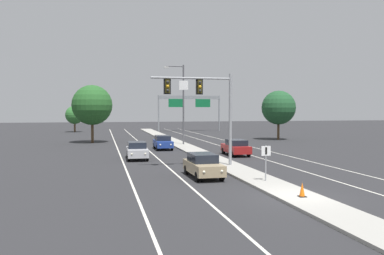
{
  "coord_description": "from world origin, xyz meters",
  "views": [
    {
      "loc": [
        -9.75,
        -18.6,
        4.53
      ],
      "look_at": [
        -3.2,
        10.33,
        3.2
      ],
      "focal_mm": 37.37,
      "sensor_mm": 36.0,
      "label": 1
    }
  ],
  "objects_px": {
    "car_receding_red": "(236,147)",
    "car_oncoming_silver": "(137,150)",
    "overhead_signal_mast": "(206,100)",
    "street_lamp_median": "(182,100)",
    "car_oncoming_blue": "(163,142)",
    "traffic_cone_median_nose": "(302,190)",
    "highway_sign_gantry": "(189,102)",
    "median_sign_post": "(266,158)",
    "tree_far_left_c": "(92,105)",
    "tree_far_left_a": "(75,115)",
    "car_oncoming_tan": "(203,165)",
    "tree_far_right_c": "(279,108)"
  },
  "relations": [
    {
      "from": "car_receding_red",
      "to": "tree_far_left_a",
      "type": "bearing_deg",
      "value": 111.51
    },
    {
      "from": "overhead_signal_mast",
      "to": "car_oncoming_silver",
      "type": "bearing_deg",
      "value": 126.31
    },
    {
      "from": "highway_sign_gantry",
      "to": "tree_far_right_c",
      "type": "xyz_separation_m",
      "value": [
        8.0,
        -26.08,
        -1.34
      ]
    },
    {
      "from": "car_oncoming_tan",
      "to": "car_oncoming_silver",
      "type": "distance_m",
      "value": 11.38
    },
    {
      "from": "overhead_signal_mast",
      "to": "car_receding_red",
      "type": "relative_size",
      "value": 1.61
    },
    {
      "from": "tree_far_left_c",
      "to": "tree_far_right_c",
      "type": "bearing_deg",
      "value": -0.74
    },
    {
      "from": "car_oncoming_blue",
      "to": "car_receding_red",
      "type": "height_order",
      "value": "same"
    },
    {
      "from": "overhead_signal_mast",
      "to": "car_oncoming_blue",
      "type": "xyz_separation_m",
      "value": [
        -1.14,
        14.93,
        -4.47
      ]
    },
    {
      "from": "overhead_signal_mast",
      "to": "tree_far_left_a",
      "type": "xyz_separation_m",
      "value": [
        -13.24,
        53.6,
        -1.83
      ]
    },
    {
      "from": "tree_far_right_c",
      "to": "tree_far_left_c",
      "type": "height_order",
      "value": "tree_far_left_c"
    },
    {
      "from": "overhead_signal_mast",
      "to": "tree_far_left_a",
      "type": "height_order",
      "value": "overhead_signal_mast"
    },
    {
      "from": "highway_sign_gantry",
      "to": "tree_far_right_c",
      "type": "bearing_deg",
      "value": -72.94
    },
    {
      "from": "car_oncoming_blue",
      "to": "car_oncoming_silver",
      "type": "bearing_deg",
      "value": -113.44
    },
    {
      "from": "street_lamp_median",
      "to": "highway_sign_gantry",
      "type": "distance_m",
      "value": 33.3
    },
    {
      "from": "street_lamp_median",
      "to": "car_oncoming_tan",
      "type": "bearing_deg",
      "value": -97.85
    },
    {
      "from": "tree_far_left_c",
      "to": "car_oncoming_silver",
      "type": "bearing_deg",
      "value": -77.28
    },
    {
      "from": "overhead_signal_mast",
      "to": "traffic_cone_median_nose",
      "type": "relative_size",
      "value": 9.73
    },
    {
      "from": "overhead_signal_mast",
      "to": "street_lamp_median",
      "type": "distance_m",
      "value": 19.48
    },
    {
      "from": "highway_sign_gantry",
      "to": "tree_far_left_c",
      "type": "bearing_deg",
      "value": -126.76
    },
    {
      "from": "median_sign_post",
      "to": "car_oncoming_silver",
      "type": "relative_size",
      "value": 0.49
    },
    {
      "from": "median_sign_post",
      "to": "car_oncoming_blue",
      "type": "xyz_separation_m",
      "value": [
        -3.05,
        22.19,
        -0.77
      ]
    },
    {
      "from": "car_oncoming_blue",
      "to": "traffic_cone_median_nose",
      "type": "distance_m",
      "value": 27.01
    },
    {
      "from": "traffic_cone_median_nose",
      "to": "highway_sign_gantry",
      "type": "distance_m",
      "value": 64.36
    },
    {
      "from": "car_oncoming_blue",
      "to": "tree_far_left_c",
      "type": "bearing_deg",
      "value": 126.11
    },
    {
      "from": "street_lamp_median",
      "to": "highway_sign_gantry",
      "type": "height_order",
      "value": "street_lamp_median"
    },
    {
      "from": "tree_far_left_c",
      "to": "highway_sign_gantry",
      "type": "bearing_deg",
      "value": 53.24
    },
    {
      "from": "car_oncoming_tan",
      "to": "highway_sign_gantry",
      "type": "relative_size",
      "value": 0.34
    },
    {
      "from": "car_receding_red",
      "to": "tree_far_left_c",
      "type": "distance_m",
      "value": 23.82
    },
    {
      "from": "car_oncoming_silver",
      "to": "traffic_cone_median_nose",
      "type": "bearing_deg",
      "value": -70.11
    },
    {
      "from": "tree_far_left_c",
      "to": "traffic_cone_median_nose",
      "type": "bearing_deg",
      "value": -73.73
    },
    {
      "from": "car_receding_red",
      "to": "highway_sign_gantry",
      "type": "distance_m",
      "value": 44.98
    },
    {
      "from": "car_receding_red",
      "to": "car_oncoming_silver",
      "type": "bearing_deg",
      "value": -175.37
    },
    {
      "from": "car_receding_red",
      "to": "traffic_cone_median_nose",
      "type": "distance_m",
      "value": 19.47
    },
    {
      "from": "tree_far_left_a",
      "to": "street_lamp_median",
      "type": "bearing_deg",
      "value": -66.06
    },
    {
      "from": "tree_far_left_a",
      "to": "tree_far_right_c",
      "type": "bearing_deg",
      "value": -41.83
    },
    {
      "from": "highway_sign_gantry",
      "to": "tree_far_left_a",
      "type": "bearing_deg",
      "value": 175.28
    },
    {
      "from": "median_sign_post",
      "to": "car_oncoming_blue",
      "type": "relative_size",
      "value": 0.49
    },
    {
      "from": "median_sign_post",
      "to": "car_receding_red",
      "type": "height_order",
      "value": "median_sign_post"
    },
    {
      "from": "car_oncoming_silver",
      "to": "traffic_cone_median_nose",
      "type": "height_order",
      "value": "car_oncoming_silver"
    },
    {
      "from": "car_receding_red",
      "to": "overhead_signal_mast",
      "type": "bearing_deg",
      "value": -124.4
    },
    {
      "from": "overhead_signal_mast",
      "to": "tree_far_left_c",
      "type": "relative_size",
      "value": 0.91
    },
    {
      "from": "car_oncoming_silver",
      "to": "tree_far_left_c",
      "type": "relative_size",
      "value": 0.57
    },
    {
      "from": "median_sign_post",
      "to": "highway_sign_gantry",
      "type": "distance_m",
      "value": 59.66
    },
    {
      "from": "tree_far_left_a",
      "to": "median_sign_post",
      "type": "bearing_deg",
      "value": -76.01
    },
    {
      "from": "car_oncoming_tan",
      "to": "car_oncoming_silver",
      "type": "relative_size",
      "value": 1.0
    },
    {
      "from": "median_sign_post",
      "to": "traffic_cone_median_nose",
      "type": "xyz_separation_m",
      "value": [
        -0.04,
        -4.66,
        -1.08
      ]
    },
    {
      "from": "tree_far_left_c",
      "to": "overhead_signal_mast",
      "type": "bearing_deg",
      "value": -70.53
    },
    {
      "from": "car_oncoming_tan",
      "to": "tree_far_left_a",
      "type": "height_order",
      "value": "tree_far_left_a"
    },
    {
      "from": "median_sign_post",
      "to": "car_receding_red",
      "type": "relative_size",
      "value": 0.49
    },
    {
      "from": "median_sign_post",
      "to": "car_receding_red",
      "type": "distance_m",
      "value": 14.9
    }
  ]
}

